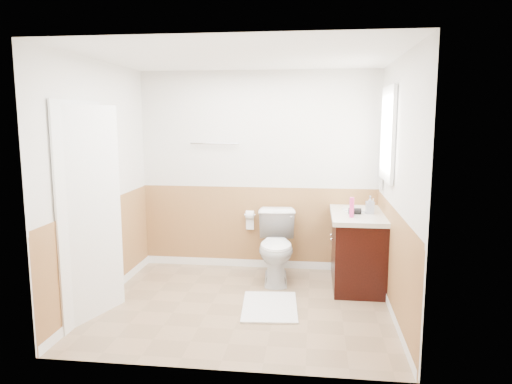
# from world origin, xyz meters

# --- Properties ---
(floor) EXTENTS (3.00, 3.00, 0.00)m
(floor) POSITION_xyz_m (0.00, 0.00, 0.00)
(floor) COLOR #8C7051
(floor) RESTS_ON ground
(ceiling) EXTENTS (3.00, 3.00, 0.00)m
(ceiling) POSITION_xyz_m (0.00, 0.00, 2.50)
(ceiling) COLOR white
(ceiling) RESTS_ON floor
(wall_back) EXTENTS (3.00, 0.00, 3.00)m
(wall_back) POSITION_xyz_m (0.00, 1.30, 1.25)
(wall_back) COLOR silver
(wall_back) RESTS_ON floor
(wall_front) EXTENTS (3.00, 0.00, 3.00)m
(wall_front) POSITION_xyz_m (0.00, -1.30, 1.25)
(wall_front) COLOR silver
(wall_front) RESTS_ON floor
(wall_left) EXTENTS (0.00, 3.00, 3.00)m
(wall_left) POSITION_xyz_m (-1.50, 0.00, 1.25)
(wall_left) COLOR silver
(wall_left) RESTS_ON floor
(wall_right) EXTENTS (0.00, 3.00, 3.00)m
(wall_right) POSITION_xyz_m (1.50, 0.00, 1.25)
(wall_right) COLOR silver
(wall_right) RESTS_ON floor
(wainscot_back) EXTENTS (3.00, 0.00, 3.00)m
(wainscot_back) POSITION_xyz_m (0.00, 1.29, 0.50)
(wainscot_back) COLOR #A26E41
(wainscot_back) RESTS_ON floor
(wainscot_front) EXTENTS (3.00, 0.00, 3.00)m
(wainscot_front) POSITION_xyz_m (0.00, -1.29, 0.50)
(wainscot_front) COLOR #A26E41
(wainscot_front) RESTS_ON floor
(wainscot_left) EXTENTS (0.00, 2.60, 2.60)m
(wainscot_left) POSITION_xyz_m (-1.49, 0.00, 0.50)
(wainscot_left) COLOR #A26E41
(wainscot_left) RESTS_ON floor
(wainscot_right) EXTENTS (0.00, 2.60, 2.60)m
(wainscot_right) POSITION_xyz_m (1.49, 0.00, 0.50)
(wainscot_right) COLOR #A26E41
(wainscot_right) RESTS_ON floor
(toilet) EXTENTS (0.52, 0.84, 0.82)m
(toilet) POSITION_xyz_m (0.28, 0.81, 0.41)
(toilet) COLOR white
(toilet) RESTS_ON floor
(bath_mat) EXTENTS (0.61, 0.84, 0.02)m
(bath_mat) POSITION_xyz_m (0.28, -0.04, 0.01)
(bath_mat) COLOR silver
(bath_mat) RESTS_ON floor
(vanity_cabinet) EXTENTS (0.55, 1.10, 0.80)m
(vanity_cabinet) POSITION_xyz_m (1.21, 0.80, 0.40)
(vanity_cabinet) COLOR black
(vanity_cabinet) RESTS_ON floor
(vanity_knob_left) EXTENTS (0.03, 0.03, 0.03)m
(vanity_knob_left) POSITION_xyz_m (0.91, 0.70, 0.55)
(vanity_knob_left) COLOR white
(vanity_knob_left) RESTS_ON vanity_cabinet
(vanity_knob_right) EXTENTS (0.03, 0.03, 0.03)m
(vanity_knob_right) POSITION_xyz_m (0.91, 0.90, 0.55)
(vanity_knob_right) COLOR silver
(vanity_knob_right) RESTS_ON vanity_cabinet
(countertop) EXTENTS (0.60, 1.15, 0.05)m
(countertop) POSITION_xyz_m (1.20, 0.80, 0.83)
(countertop) COLOR silver
(countertop) RESTS_ON vanity_cabinet
(sink_basin) EXTENTS (0.36, 0.36, 0.02)m
(sink_basin) POSITION_xyz_m (1.21, 0.95, 0.86)
(sink_basin) COLOR white
(sink_basin) RESTS_ON countertop
(faucet) EXTENTS (0.02, 0.02, 0.14)m
(faucet) POSITION_xyz_m (1.39, 0.95, 0.92)
(faucet) COLOR white
(faucet) RESTS_ON countertop
(lotion_bottle) EXTENTS (0.05, 0.05, 0.22)m
(lotion_bottle) POSITION_xyz_m (1.11, 0.51, 0.96)
(lotion_bottle) COLOR #DA3883
(lotion_bottle) RESTS_ON countertop
(soap_dispenser) EXTENTS (0.09, 0.10, 0.20)m
(soap_dispenser) POSITION_xyz_m (1.33, 0.75, 0.95)
(soap_dispenser) COLOR #8E93A0
(soap_dispenser) RESTS_ON countertop
(hair_dryer_body) EXTENTS (0.14, 0.07, 0.07)m
(hair_dryer_body) POSITION_xyz_m (1.16, 0.70, 0.89)
(hair_dryer_body) COLOR black
(hair_dryer_body) RESTS_ON countertop
(hair_dryer_handle) EXTENTS (0.03, 0.03, 0.07)m
(hair_dryer_handle) POSITION_xyz_m (1.13, 0.72, 0.86)
(hair_dryer_handle) COLOR black
(hair_dryer_handle) RESTS_ON countertop
(mirror_panel) EXTENTS (0.02, 0.35, 0.90)m
(mirror_panel) POSITION_xyz_m (1.48, 1.10, 1.55)
(mirror_panel) COLOR silver
(mirror_panel) RESTS_ON wall_right
(window_frame) EXTENTS (0.04, 0.80, 1.00)m
(window_frame) POSITION_xyz_m (1.47, 0.59, 1.75)
(window_frame) COLOR white
(window_frame) RESTS_ON wall_right
(window_glass) EXTENTS (0.01, 0.70, 0.90)m
(window_glass) POSITION_xyz_m (1.49, 0.59, 1.75)
(window_glass) COLOR white
(window_glass) RESTS_ON wall_right
(door) EXTENTS (0.29, 0.78, 2.04)m
(door) POSITION_xyz_m (-1.40, -0.45, 1.02)
(door) COLOR white
(door) RESTS_ON wall_left
(door_frame) EXTENTS (0.02, 0.92, 2.10)m
(door_frame) POSITION_xyz_m (-1.48, -0.45, 1.03)
(door_frame) COLOR white
(door_frame) RESTS_ON wall_left
(door_knob) EXTENTS (0.06, 0.06, 0.06)m
(door_knob) POSITION_xyz_m (-1.34, -0.12, 0.95)
(door_knob) COLOR silver
(door_knob) RESTS_ON door
(towel_bar) EXTENTS (0.62, 0.02, 0.02)m
(towel_bar) POSITION_xyz_m (-0.55, 1.25, 1.60)
(towel_bar) COLOR silver
(towel_bar) RESTS_ON wall_back
(tp_holder_bar) EXTENTS (0.14, 0.02, 0.02)m
(tp_holder_bar) POSITION_xyz_m (-0.10, 1.23, 0.70)
(tp_holder_bar) COLOR silver
(tp_holder_bar) RESTS_ON wall_back
(tp_roll) EXTENTS (0.10, 0.11, 0.11)m
(tp_roll) POSITION_xyz_m (-0.10, 1.23, 0.70)
(tp_roll) COLOR white
(tp_roll) RESTS_ON tp_holder_bar
(tp_sheet) EXTENTS (0.10, 0.01, 0.16)m
(tp_sheet) POSITION_xyz_m (-0.10, 1.23, 0.59)
(tp_sheet) COLOR white
(tp_sheet) RESTS_ON tp_roll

